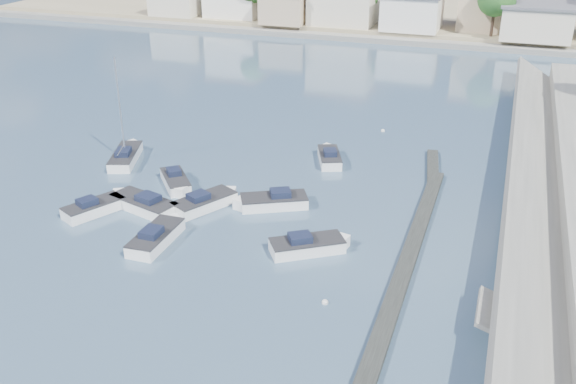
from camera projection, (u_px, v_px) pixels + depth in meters
The scene contains 16 objects.
ground at pixel (391, 106), 67.72m from camera, with size 400.00×400.00×0.00m, color #283A50.
breakwater at pixel (416, 233), 42.24m from camera, with size 2.00×31.02×0.35m.
far_shore_land at pixel (449, 17), 111.87m from camera, with size 160.00×40.00×1.40m, color gray.
far_shore_quay at pixel (432, 43), 94.05m from camera, with size 160.00×2.50×0.80m, color slate.
far_town at pixel (514, 9), 93.98m from camera, with size 113.01×12.80×8.35m.
shore_trees at pixel (495, 9), 86.62m from camera, with size 74.56×38.32×7.92m.
motorboat_a at pixel (158, 236), 41.40m from camera, with size 1.94×5.28×1.48m.
motorboat_b at pixel (207, 202), 46.01m from camera, with size 3.88×5.10×1.48m.
motorboat_c at pixel (141, 204), 45.74m from camera, with size 5.85×3.38×1.48m.
motorboat_d at pixel (270, 202), 45.96m from camera, with size 5.19×3.94×1.48m.
motorboat_e at pixel (97, 207), 45.18m from camera, with size 3.43×4.65×1.48m.
motorboat_f at pixel (329, 157), 53.78m from camera, with size 3.09×4.63×1.48m.
motorboat_g at pixel (176, 183), 49.03m from camera, with size 3.93×4.26×1.48m.
motorboat_h at pixel (311, 246), 40.29m from camera, with size 4.84×4.08×1.48m.
sailboat at pixel (126, 155), 54.00m from camera, with size 3.58×5.98×9.00m.
mooring_buoys at pixel (387, 212), 45.32m from camera, with size 15.69×34.12×0.37m.
Camera 1 is at (11.21, -25.12, 20.54)m, focal length 40.00 mm.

